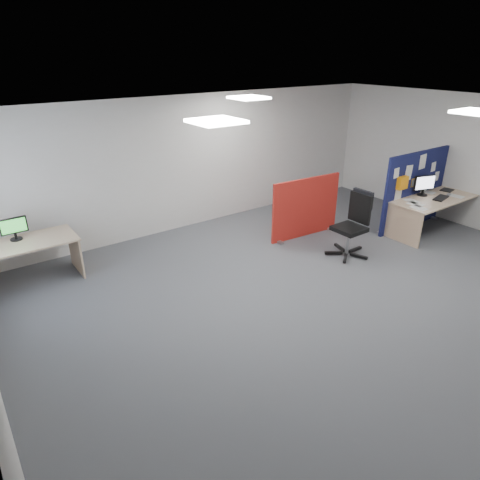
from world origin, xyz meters
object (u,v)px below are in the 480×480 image
main_desk (431,205)px  navy_divider (414,190)px  monitor_second (14,228)px  monitor_main (424,184)px  red_divider (306,208)px  office_chair (354,220)px  second_desk (24,252)px

main_desk → navy_divider: bearing=108.8°
navy_divider → monitor_second: size_ratio=4.85×
main_desk → monitor_main: size_ratio=4.22×
red_divider → office_chair: bearing=-79.3°
second_desk → office_chair: (5.10, -2.32, 0.12)m
main_desk → office_chair: office_chair is taller
monitor_second → red_divider: bearing=-16.2°
monitor_second → main_desk: bearing=-21.2°
navy_divider → red_divider: navy_divider is taller
second_desk → monitor_second: 0.41m
red_divider → office_chair: size_ratio=1.37×
navy_divider → office_chair: bearing=-175.0°
navy_divider → monitor_main: (0.05, -0.17, 0.15)m
navy_divider → red_divider: size_ratio=1.22×
navy_divider → main_desk: navy_divider is taller
second_desk → monitor_second: bearing=111.2°
navy_divider → office_chair: (-2.04, -0.18, -0.14)m
main_desk → office_chair: 2.17m
office_chair → navy_divider: bearing=4.3°
main_desk → second_desk: bearing=161.0°
red_divider → monitor_second: (-5.03, 1.33, 0.34)m
monitor_main → second_desk: bearing=179.6°
navy_divider → monitor_second: navy_divider is taller
monitor_main → red_divider: size_ratio=0.29×
main_desk → monitor_second: (-7.31, 2.63, 0.36)m
red_divider → second_desk: red_divider is taller
main_desk → red_divider: 2.63m
navy_divider → red_divider: 2.37m
office_chair → second_desk: bearing=154.8°
navy_divider → office_chair: 2.05m
second_desk → office_chair: bearing=-24.5°
monitor_main → navy_divider: bearing=124.7°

